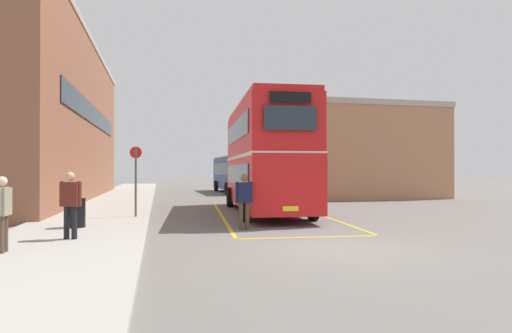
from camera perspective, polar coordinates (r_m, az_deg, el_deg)
ground_plane at (r=24.55m, az=-3.02°, el=-4.86°), size 135.60×135.60×0.00m
sidewalk_left at (r=26.68m, az=-17.86°, el=-4.33°), size 4.00×57.60×0.14m
brick_building_left at (r=29.14m, az=-26.54°, el=5.62°), size 6.02×24.92×9.88m
depot_building_right at (r=33.76m, az=11.91°, el=1.70°), size 9.03×13.39×6.28m
double_decker_bus at (r=18.95m, az=1.22°, el=1.42°), size 3.43×10.17×4.75m
single_deck_bus at (r=35.61m, az=-2.73°, el=-0.83°), size 2.86×9.05×3.02m
pedestrian_boarding at (r=13.59m, az=-1.60°, el=-4.11°), size 0.57×0.36×1.77m
pedestrian_waiting_near at (r=11.91m, az=-23.47°, el=-4.13°), size 0.53×0.40×1.71m
pedestrian_waiting_far at (r=10.65m, az=-30.66°, el=-4.87°), size 0.24×0.55×1.62m
litter_bin at (r=14.25m, az=-22.77°, el=-5.60°), size 0.54×0.54×0.94m
bus_stop_sign at (r=16.72m, az=-15.72°, el=-1.02°), size 0.44×0.12×2.63m
bay_marking_yellow at (r=17.19m, az=2.53°, el=-6.77°), size 5.16×12.33×0.01m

